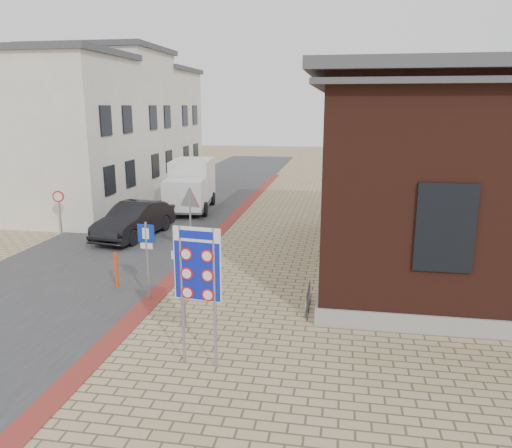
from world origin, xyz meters
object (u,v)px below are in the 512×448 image
Objects in this scene: essen_sign at (183,275)px; parking_sign at (147,248)px; sedan at (134,220)px; border_sign at (198,267)px; bollard at (116,270)px; box_truck at (191,185)px.

parking_sign is at bearing 134.82° from essen_sign.
sedan is 12.00m from border_sign.
parking_sign is at bearing -29.69° from bollard.
sedan is at bearing -103.61° from box_truck.
essen_sign is (-0.93, 1.80, -0.86)m from border_sign.
border_sign reaches higher than parking_sign.
box_truck is 15.28m from essen_sign.
bollard is at bearing -91.23° from box_truck.
box_truck is 12.25m from bollard.
border_sign is at bearing -79.41° from box_truck.
sedan is at bearing 127.08° from border_sign.
essen_sign is (4.32, -14.66, 0.04)m from box_truck.
parking_sign is at bearing 133.66° from border_sign.
border_sign is 4.41m from parking_sign.
sedan is 6.32m from bollard.
border_sign is 1.44× the size of essen_sign.
sedan is 1.46× the size of border_sign.
border_sign reaches higher than bollard.
border_sign reaches higher than essen_sign.
border_sign is (5.95, -10.31, 1.54)m from sedan.
bollard is at bearing -63.56° from sedan.
essen_sign is at bearing -39.17° from bollard.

